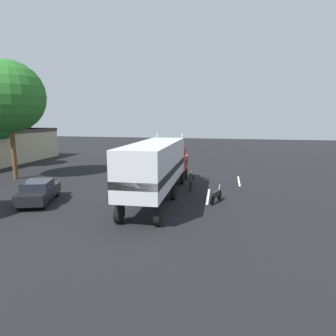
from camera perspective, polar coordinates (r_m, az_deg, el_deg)
The scene contains 8 objects.
ground_plane at distance 27.37m, azimuth 1.82°, elevation -2.29°, with size 120.00×120.00×0.00m, color black.
lane_stripe_near at distance 21.67m, azimuth 8.03°, elevation -5.59°, with size 4.40×0.16×0.01m, color silver.
lane_stripe_mid at distance 27.44m, azimuth 13.96°, elevation -2.53°, with size 4.40×0.16×0.01m, color silver.
semi_truck at distance 20.46m, azimuth -1.87°, elevation 0.81°, with size 14.29×3.66×4.50m.
person_bystander at distance 22.90m, azimuth 4.61°, elevation -2.41°, with size 0.34×0.46×1.63m.
parked_car at distance 21.52m, azimuth -24.38°, elevation -4.29°, with size 4.75×3.21×1.57m.
motorcycle at distance 20.15m, azimuth 9.57°, elevation -5.40°, with size 2.06×0.67×1.12m.
tree_left at distance 30.88m, azimuth -29.23°, elevation 12.31°, with size 6.58×6.58×11.05m.
Camera 1 is at (-26.23, -5.39, 5.69)m, focal length 30.52 mm.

